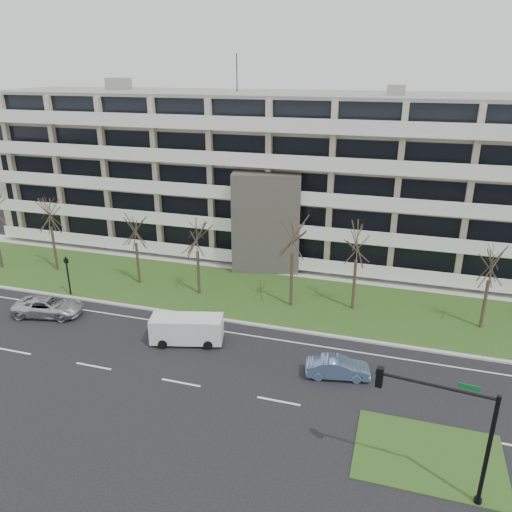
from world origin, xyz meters
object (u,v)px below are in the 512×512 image
(white_van, at_px, (188,327))
(silver_pickup, at_px, (49,306))
(blue_sedan, at_px, (338,368))
(pedestrian_signal, at_px, (67,271))
(traffic_signal, at_px, (449,423))

(white_van, bearing_deg, silver_pickup, 162.45)
(blue_sedan, bearing_deg, pedestrian_signal, 66.00)
(silver_pickup, xyz_separation_m, white_van, (11.70, -0.58, 0.41))
(traffic_signal, height_order, pedestrian_signal, traffic_signal)
(blue_sedan, xyz_separation_m, traffic_signal, (5.54, -7.45, 3.09))
(white_van, xyz_separation_m, traffic_signal, (15.84, -8.56, 2.60))
(blue_sedan, distance_m, pedestrian_signal, 23.31)
(silver_pickup, bearing_deg, white_van, -104.03)
(silver_pickup, relative_size, white_van, 1.00)
(blue_sedan, bearing_deg, traffic_signal, -154.55)
(silver_pickup, distance_m, traffic_signal, 29.18)
(silver_pickup, height_order, blue_sedan, silver_pickup)
(pedestrian_signal, bearing_deg, blue_sedan, 10.91)
(white_van, xyz_separation_m, pedestrian_signal, (-12.37, 4.06, 1.01))
(silver_pickup, distance_m, blue_sedan, 22.08)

